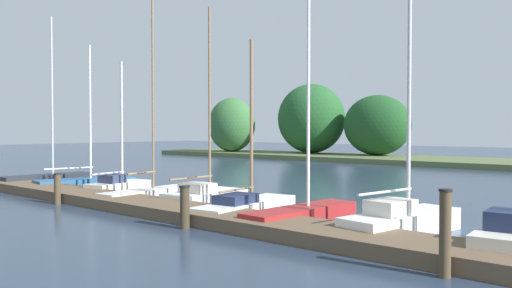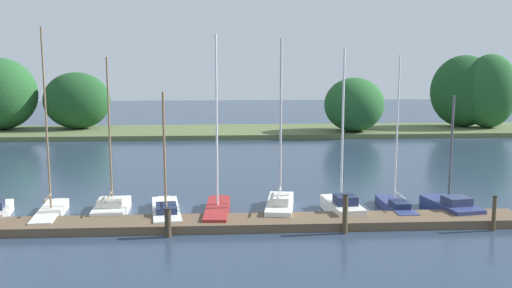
# 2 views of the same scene
# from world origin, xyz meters

# --- Properties ---
(dock_pier) EXTENTS (29.46, 1.80, 0.35)m
(dock_pier) POSITION_xyz_m (0.00, 10.60, 0.17)
(dock_pier) COLOR brown
(dock_pier) RESTS_ON ground
(far_shore) EXTENTS (66.39, 8.59, 7.18)m
(far_shore) POSITION_xyz_m (1.41, 39.32, 2.79)
(far_shore) COLOR #56663D
(far_shore) RESTS_ON ground
(sailboat_3) EXTENTS (1.27, 4.31, 8.11)m
(sailboat_3) POSITION_xyz_m (-5.08, 12.41, 0.33)
(sailboat_3) COLOR silver
(sailboat_3) RESTS_ON ground
(sailboat_4) EXTENTS (1.52, 3.38, 6.88)m
(sailboat_4) POSITION_xyz_m (-2.57, 12.89, 0.35)
(sailboat_4) COLOR white
(sailboat_4) RESTS_ON ground
(sailboat_5) EXTENTS (1.68, 4.59, 5.42)m
(sailboat_5) POSITION_xyz_m (-0.15, 12.34, 0.31)
(sailboat_5) COLOR white
(sailboat_5) RESTS_ON ground
(sailboat_6) EXTENTS (1.17, 4.35, 7.82)m
(sailboat_6) POSITION_xyz_m (2.09, 12.29, 0.35)
(sailboat_6) COLOR maroon
(sailboat_6) RESTS_ON ground
(sailboat_7) EXTENTS (1.66, 4.09, 7.67)m
(sailboat_7) POSITION_xyz_m (4.86, 12.63, 0.42)
(sailboat_7) COLOR white
(sailboat_7) RESTS_ON ground
(sailboat_8) EXTENTS (1.46, 3.34, 7.26)m
(sailboat_8) POSITION_xyz_m (7.55, 12.18, 0.43)
(sailboat_8) COLOR silver
(sailboat_8) RESTS_ON ground
(sailboat_9) EXTENTS (0.97, 3.82, 6.98)m
(sailboat_9) POSITION_xyz_m (10.06, 12.49, 0.31)
(sailboat_9) COLOR navy
(sailboat_9) RESTS_ON ground
(sailboat_10) EXTENTS (1.88, 3.50, 5.22)m
(sailboat_10) POSITION_xyz_m (12.41, 12.13, 0.35)
(sailboat_10) COLOR navy
(sailboat_10) RESTS_ON ground
(mooring_piling_2) EXTENTS (0.29, 0.29, 1.14)m
(mooring_piling_2) POSITION_xyz_m (0.21, 9.47, 0.58)
(mooring_piling_2) COLOR #3D3323
(mooring_piling_2) RESTS_ON ground
(mooring_piling_3) EXTENTS (0.24, 0.24, 1.58)m
(mooring_piling_3) POSITION_xyz_m (7.11, 9.52, 0.79)
(mooring_piling_3) COLOR #4C3D28
(mooring_piling_3) RESTS_ON ground
(mooring_piling_4) EXTENTS (0.18, 0.18, 1.44)m
(mooring_piling_4) POSITION_xyz_m (13.10, 9.49, 0.73)
(mooring_piling_4) COLOR #4C3D28
(mooring_piling_4) RESTS_ON ground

